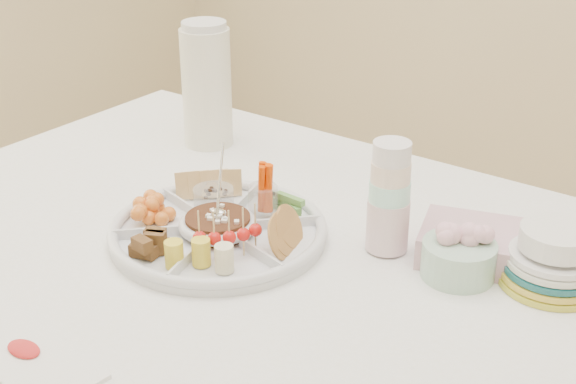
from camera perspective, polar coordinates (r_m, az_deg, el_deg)
The scene contains 14 objects.
party_tray at distance 1.42m, azimuth -4.99°, elevation -2.57°, with size 0.38×0.38×0.04m, color silver.
bean_dip at distance 1.42m, azimuth -5.00°, elevation -2.30°, with size 0.11×0.11×0.04m, color #4B180C.
tortillas at distance 1.37m, azimuth -0.10°, elevation -2.71°, with size 0.09×0.09×0.06m, color olive, non-canonical shape.
carrot_cucumber at distance 1.47m, azimuth -0.88°, elevation 0.35°, with size 0.11×0.11×0.10m, color #E94200, non-canonical shape.
pita_raisins at distance 1.53m, azimuth -5.40°, elevation 0.42°, with size 0.11×0.11×0.06m, color tan, non-canonical shape.
cherries at distance 1.47m, azimuth -9.58°, elevation -1.22°, with size 0.12×0.12×0.05m, color #DC5B0B, non-canonical shape.
granola_chunks at distance 1.36m, azimuth -9.55°, elevation -3.68°, with size 0.09×0.09×0.04m, color brown, non-canonical shape.
banana_tomato at distance 1.29m, azimuth -4.61°, elevation -3.84°, with size 0.10×0.10×0.08m, color #F8EA7C, non-canonical shape.
cup_stack at distance 1.36m, azimuth 7.21°, elevation -0.39°, with size 0.07×0.07×0.20m, color white.
thermos at distance 1.80m, azimuth -5.82°, elevation 7.70°, with size 0.11×0.11×0.29m, color silver.
flower_bowl at distance 1.33m, azimuth 12.09°, elevation -4.16°, with size 0.12×0.12×0.09m, color #9CCBB4.
napkin_stack at distance 1.39m, azimuth 12.84°, elevation -3.56°, with size 0.16×0.14×0.05m, color #CD9EAB.
plate_stack at distance 1.34m, azimuth 18.39°, elevation -4.33°, with size 0.16×0.16×0.11m, color #FCF757.
placemat at distance 1.22m, azimuth -19.10°, elevation -10.23°, with size 0.33×0.11×0.01m, color white.
Camera 1 is at (0.75, -0.97, 1.45)m, focal length 50.00 mm.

